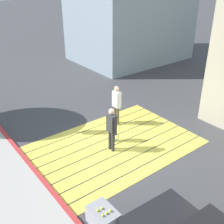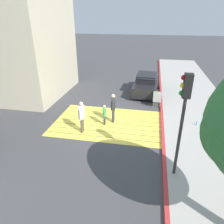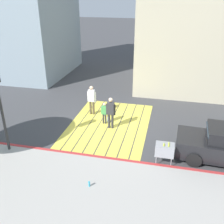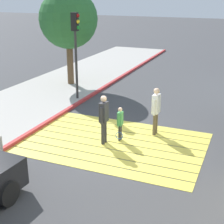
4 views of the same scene
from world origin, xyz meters
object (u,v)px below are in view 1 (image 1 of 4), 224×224
at_px(pedestrian_adult_lead, 117,102).
at_px(pedestrian_child_with_racket, 113,126).
at_px(pedestrian_adult_trailing, 112,127).
at_px(tennis_ball_cart, 103,218).

height_order(pedestrian_adult_lead, pedestrian_child_with_racket, pedestrian_adult_lead).
relative_size(pedestrian_adult_trailing, pedestrian_child_with_racket, 1.40).
relative_size(tennis_ball_cart, pedestrian_child_with_racket, 0.80).
xyz_separation_m(pedestrian_adult_lead, pedestrian_child_with_racket, (-1.02, -1.06, -0.35)).
bearing_deg(pedestrian_adult_trailing, pedestrian_adult_lead, 46.15).
height_order(tennis_ball_cart, pedestrian_adult_trailing, pedestrian_adult_trailing).
relative_size(tennis_ball_cart, pedestrian_adult_trailing, 0.57).
xyz_separation_m(pedestrian_adult_lead, pedestrian_adult_trailing, (-1.46, -1.52, -0.02)).
distance_m(tennis_ball_cart, pedestrian_child_with_racket, 4.60).
bearing_deg(pedestrian_adult_lead, pedestrian_adult_trailing, -133.85).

